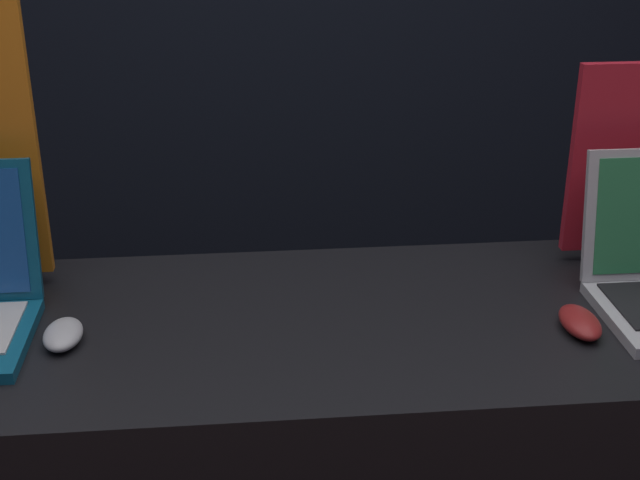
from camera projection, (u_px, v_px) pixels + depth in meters
mouse_front at (63, 334)px, 1.47m from camera, size 0.06×0.11×0.03m
mouse_back at (580, 322)px, 1.50m from camera, size 0.06×0.12×0.03m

